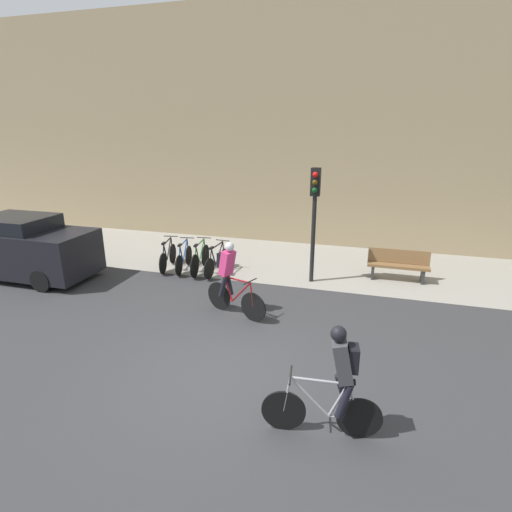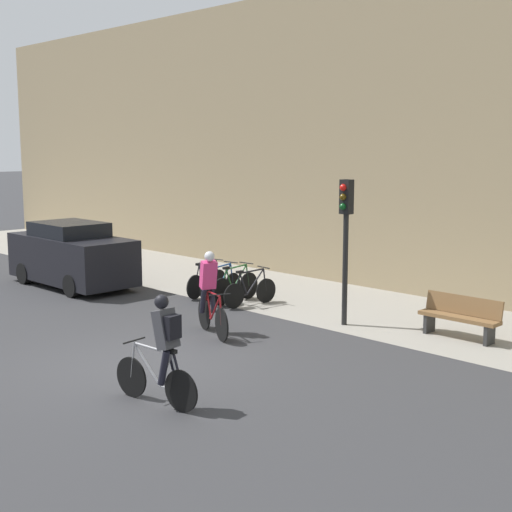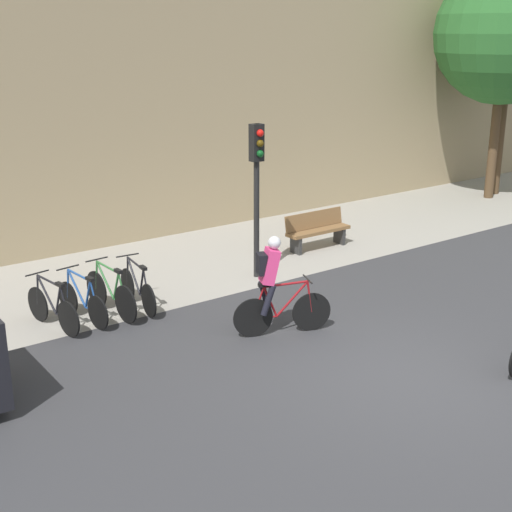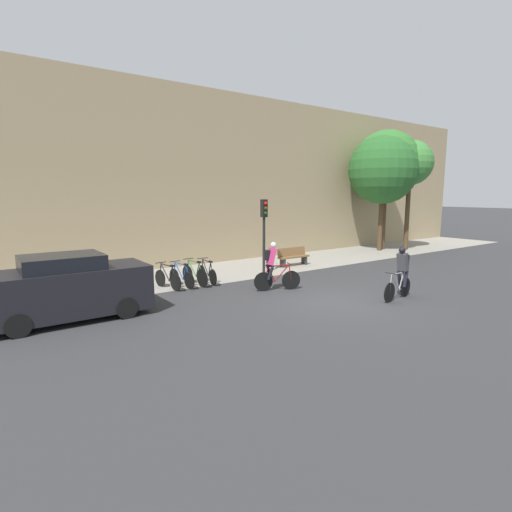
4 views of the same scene
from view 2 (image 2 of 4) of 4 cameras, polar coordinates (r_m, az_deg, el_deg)
name	(u,v)px [view 2 (image 2 of 4)]	position (r m, az deg, el deg)	size (l,w,h in m)	color
ground	(136,365)	(13.48, -9.60, -8.57)	(200.00, 200.00, 0.00)	#333335
kerb_strip	(358,307)	(18.07, 8.18, -4.07)	(44.00, 4.50, 0.01)	gray
building_facade	(420,135)	(19.73, 12.99, 9.42)	(44.00, 0.60, 8.59)	#9E8966
cyclist_pink	(210,290)	(15.26, -3.73, -2.76)	(1.66, 0.72, 1.79)	black
cyclist_grey	(163,348)	(11.06, -7.44, -7.28)	(1.74, 0.51, 1.77)	black
parked_bike_0	(207,282)	(19.21, -3.96, -2.06)	(0.47, 1.64, 0.96)	black
parked_bike_1	(221,285)	(18.80, -2.85, -2.30)	(0.46, 1.63, 0.95)	black
parked_bike_2	(235,286)	(18.39, -1.68, -2.45)	(0.46, 1.76, 0.99)	black
parked_bike_3	(250,291)	(18.00, -0.47, -2.78)	(0.46, 1.68, 0.95)	black
traffic_light_pole	(346,224)	(15.88, 7.18, 2.52)	(0.26, 0.30, 3.27)	black
bench	(460,316)	(15.56, 16.02, -4.65)	(1.74, 0.44, 0.89)	brown
parked_car	(72,255)	(21.09, -14.53, 0.04)	(4.30, 1.84, 1.85)	black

